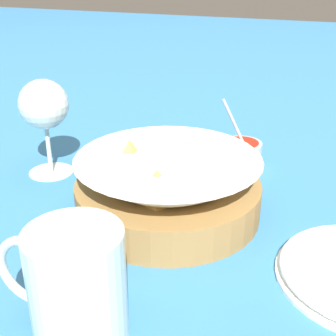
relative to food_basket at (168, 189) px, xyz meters
name	(u,v)px	position (x,y,z in m)	size (l,w,h in m)	color
ground_plane	(159,204)	(0.02, -0.02, -0.04)	(4.00, 4.00, 0.00)	teal
food_basket	(168,189)	(0.00, 0.00, 0.00)	(0.24, 0.24, 0.10)	olive
sauce_cup	(242,151)	(-0.06, -0.20, -0.02)	(0.07, 0.07, 0.11)	#B7B7BC
wine_glass	(44,108)	(0.22, -0.06, 0.07)	(0.08, 0.08, 0.15)	silver
beer_mug	(76,289)	(0.00, 0.23, 0.01)	(0.13, 0.09, 0.11)	silver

